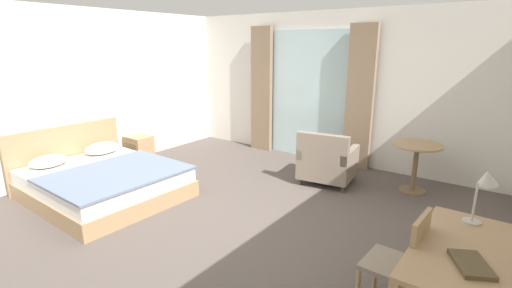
% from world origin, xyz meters
% --- Properties ---
extents(ground, '(6.71, 6.94, 0.10)m').
position_xyz_m(ground, '(0.00, 0.00, -0.05)').
color(ground, '#564C47').
extents(wall_back, '(6.31, 0.12, 2.69)m').
position_xyz_m(wall_back, '(0.00, 3.21, 1.35)').
color(wall_back, silver).
rests_on(wall_back, ground).
extents(wall_left, '(0.12, 6.54, 2.69)m').
position_xyz_m(wall_left, '(-3.09, 0.00, 1.35)').
color(wall_left, silver).
rests_on(wall_left, ground).
extents(balcony_glass_door, '(1.59, 0.02, 2.37)m').
position_xyz_m(balcony_glass_door, '(-0.43, 3.13, 1.18)').
color(balcony_glass_door, silver).
rests_on(balcony_glass_door, ground).
extents(curtain_panel_left, '(0.46, 0.10, 2.45)m').
position_xyz_m(curtain_panel_left, '(-1.45, 3.03, 1.22)').
color(curtain_panel_left, '#897056').
rests_on(curtain_panel_left, ground).
extents(curtain_panel_right, '(0.47, 0.10, 2.45)m').
position_xyz_m(curtain_panel_right, '(0.58, 3.03, 1.22)').
color(curtain_panel_right, '#897056').
rests_on(curtain_panel_right, ground).
extents(bed, '(2.13, 1.80, 0.90)m').
position_xyz_m(bed, '(-1.88, -0.33, 0.24)').
color(bed, tan).
rests_on(bed, ground).
extents(nightstand, '(0.45, 0.38, 0.48)m').
position_xyz_m(nightstand, '(-2.78, 1.00, 0.24)').
color(nightstand, tan).
rests_on(nightstand, ground).
extents(writing_desk, '(0.65, 1.29, 0.73)m').
position_xyz_m(writing_desk, '(2.63, -0.30, 0.64)').
color(writing_desk, tan).
rests_on(writing_desk, ground).
extents(desk_chair, '(0.43, 0.44, 0.90)m').
position_xyz_m(desk_chair, '(2.24, -0.31, 0.50)').
color(desk_chair, gray).
rests_on(desk_chair, ground).
extents(desk_lamp, '(0.20, 0.22, 0.45)m').
position_xyz_m(desk_lamp, '(2.67, 0.23, 1.06)').
color(desk_lamp, '#B7B2A8').
rests_on(desk_lamp, writing_desk).
extents(closed_book, '(0.32, 0.37, 0.03)m').
position_xyz_m(closed_book, '(2.70, -0.52, 0.75)').
color(closed_book, brown).
rests_on(closed_book, writing_desk).
extents(armchair_by_window, '(0.88, 0.86, 0.85)m').
position_xyz_m(armchair_by_window, '(0.50, 2.04, 0.34)').
color(armchair_by_window, gray).
rests_on(armchair_by_window, ground).
extents(round_cafe_table, '(0.68, 0.68, 0.73)m').
position_xyz_m(round_cafe_table, '(1.69, 2.47, 0.54)').
color(round_cafe_table, tan).
rests_on(round_cafe_table, ground).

